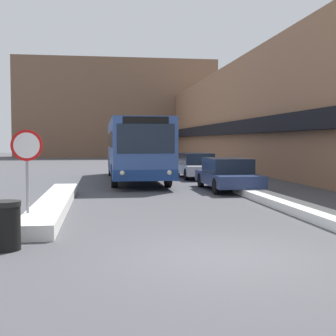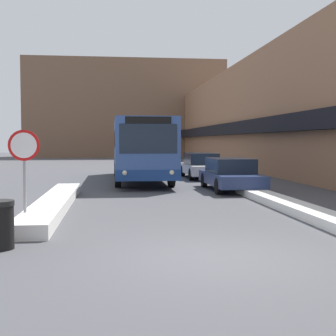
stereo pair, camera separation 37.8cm
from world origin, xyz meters
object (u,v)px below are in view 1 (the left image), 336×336
object	(u,v)px
parked_car_front	(227,174)
parked_car_middle	(196,165)
city_bus	(135,148)
trash_bin	(6,225)
stop_sign	(27,157)

from	to	relation	value
parked_car_front	parked_car_middle	size ratio (longest dim) A/B	0.97
city_bus	trash_bin	xyz separation A→B (m)	(-3.65, -15.49, -1.24)
parked_car_middle	stop_sign	bearing A→B (deg)	-116.44
parked_car_front	stop_sign	bearing A→B (deg)	-132.90
parked_car_front	trash_bin	size ratio (longest dim) A/B	4.88
parked_car_middle	trash_bin	size ratio (longest dim) A/B	5.05
city_bus	parked_car_middle	bearing A→B (deg)	20.41
parked_car_middle	city_bus	bearing A→B (deg)	-159.59
parked_car_front	stop_sign	world-z (taller)	stop_sign
parked_car_front	city_bus	bearing A→B (deg)	123.46
city_bus	parked_car_middle	size ratio (longest dim) A/B	2.43
parked_car_front	parked_car_middle	xyz separation A→B (m)	(-0.00, 6.68, 0.02)
parked_car_middle	stop_sign	world-z (taller)	stop_sign
parked_car_front	stop_sign	xyz separation A→B (m)	(-7.15, -7.69, 1.03)
parked_car_middle	trash_bin	world-z (taller)	parked_car_middle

